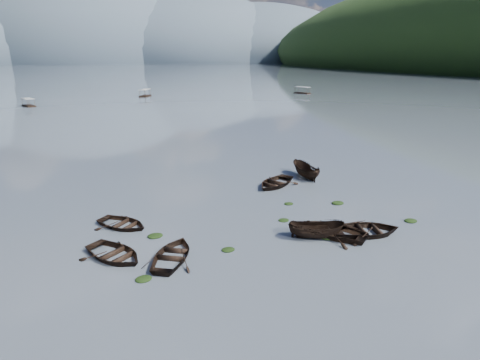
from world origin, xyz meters
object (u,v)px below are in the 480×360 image
object	(u,v)px
rowboat_3	(331,234)
pontoon_centre	(145,96)
pontoon_left	(29,106)
rowboat_0	(115,258)

from	to	relation	value
rowboat_3	pontoon_centre	size ratio (longest dim) A/B	0.89
rowboat_3	pontoon_centre	bearing A→B (deg)	-126.68
pontoon_centre	pontoon_left	bearing A→B (deg)	-127.41
rowboat_0	pontoon_centre	bearing A→B (deg)	47.36
rowboat_3	pontoon_left	size ratio (longest dim) A/B	1.00
rowboat_3	pontoon_centre	world-z (taller)	pontoon_centre
rowboat_3	pontoon_left	world-z (taller)	pontoon_left
pontoon_left	rowboat_0	bearing A→B (deg)	-103.54
pontoon_centre	rowboat_0	bearing A→B (deg)	-71.48
rowboat_0	pontoon_left	xyz separation A→B (m)	(-21.23, 89.38, 0.00)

